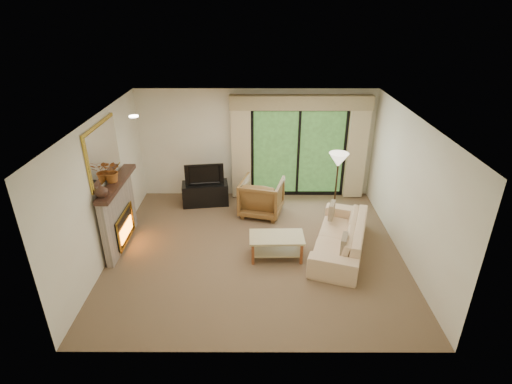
{
  "coord_description": "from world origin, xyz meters",
  "views": [
    {
      "loc": [
        0.02,
        -6.48,
        4.37
      ],
      "look_at": [
        0.0,
        0.3,
        1.1
      ],
      "focal_mm": 28.0,
      "sensor_mm": 36.0,
      "label": 1
    }
  ],
  "objects_px": {
    "media_console": "(205,194)",
    "coffee_table": "(276,247)",
    "sofa": "(340,236)",
    "armchair": "(262,197)"
  },
  "relations": [
    {
      "from": "media_console",
      "to": "coffee_table",
      "type": "bearing_deg",
      "value": -61.9
    },
    {
      "from": "media_console",
      "to": "sofa",
      "type": "height_order",
      "value": "sofa"
    },
    {
      "from": "sofa",
      "to": "coffee_table",
      "type": "relative_size",
      "value": 2.18
    },
    {
      "from": "sofa",
      "to": "media_console",
      "type": "bearing_deg",
      "value": -106.98
    },
    {
      "from": "media_console",
      "to": "coffee_table",
      "type": "distance_m",
      "value": 2.69
    },
    {
      "from": "media_console",
      "to": "sofa",
      "type": "xyz_separation_m",
      "value": [
        2.8,
        -1.95,
        0.06
      ]
    },
    {
      "from": "media_console",
      "to": "armchair",
      "type": "xyz_separation_m",
      "value": [
        1.32,
        -0.48,
        0.15
      ]
    },
    {
      "from": "armchair",
      "to": "sofa",
      "type": "height_order",
      "value": "armchair"
    },
    {
      "from": "armchair",
      "to": "coffee_table",
      "type": "xyz_separation_m",
      "value": [
        0.26,
        -1.7,
        -0.19
      ]
    },
    {
      "from": "media_console",
      "to": "sofa",
      "type": "bearing_deg",
      "value": -42.69
    }
  ]
}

